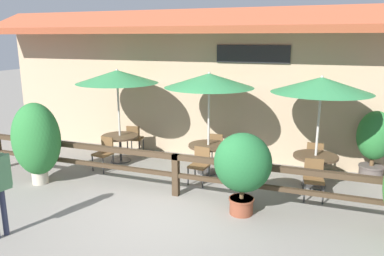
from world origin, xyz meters
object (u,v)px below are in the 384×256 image
Objects in this scene: dining_table_middle at (208,150)px; chair_middle_wallside at (217,146)px; patio_umbrella_near at (117,77)px; chair_far_streetside at (314,177)px; dining_table_far at (315,161)px; potted_plant_tall_tropical at (36,140)px; potted_plant_entrance_palm at (243,165)px; patio_umbrella_far at (321,85)px; chair_near_streetside at (104,152)px; chair_near_wallside at (135,138)px; dining_table_near at (120,140)px; patio_umbrella_middle at (209,81)px; potted_plant_corner_fern at (374,141)px; chair_far_wallside at (315,156)px; chair_middle_streetside at (200,163)px.

dining_table_middle is 0.78m from chair_middle_wallside.
patio_umbrella_near is 5.65m from chair_far_streetside.
patio_umbrella_near is at bearing 179.66° from dining_table_far.
dining_table_middle is 1.18× the size of chair_far_streetside.
potted_plant_entrance_palm is at bearing 0.98° from potted_plant_tall_tropical.
chair_near_streetside is at bearing -171.90° from patio_umbrella_far.
patio_umbrella_near is at bearing 77.01° from chair_near_wallside.
dining_table_far is (5.25, -0.03, 0.00)m from dining_table_near.
patio_umbrella_middle reaches higher than potted_plant_corner_fern.
potted_plant_corner_fern reaches higher than chair_near_wallside.
dining_table_near is at bearing 9.59° from chair_far_wallside.
chair_middle_wallside is (-0.04, 1.54, 0.00)m from chair_middle_streetside.
potted_plant_corner_fern is at bearing 12.37° from patio_umbrella_middle.
dining_table_far is at bearing -0.34° from patio_umbrella_near.
patio_umbrella_near reaches higher than potted_plant_tall_tropical.
chair_near_streetside is at bearing -164.14° from patio_umbrella_middle.
chair_middle_streetside is at bearing 136.17° from potted_plant_entrance_palm.
chair_middle_wallside is 2.74m from dining_table_far.
patio_umbrella_far is 1.50× the size of potted_plant_corner_fern.
potted_plant_corner_fern is (3.93, 0.09, 0.51)m from chair_middle_wallside.
dining_table_middle is 1.00× the size of dining_table_far.
chair_near_wallside is 6.53m from potted_plant_corner_fern.
patio_umbrella_far is 1.58× the size of potted_plant_entrance_palm.
chair_far_wallside is at bearing 168.90° from chair_near_wallside.
chair_near_wallside is 0.44× the size of potted_plant_tall_tropical.
patio_umbrella_far reaches higher than chair_middle_streetside.
chair_near_wallside is 5.28m from dining_table_far.
chair_near_streetside is 0.53× the size of potted_plant_entrance_palm.
chair_near_wallside is 3.13m from potted_plant_tall_tropical.
patio_umbrella_near is 2.54× the size of dining_table_middle.
dining_table_far is at bearing 160.38° from chair_near_wallside.
chair_far_streetside is (0.01, -0.78, -1.90)m from patio_umbrella_far.
chair_middle_streetside is (2.68, -0.02, 0.00)m from chair_near_streetside.
patio_umbrella_near is at bearing 169.51° from chair_middle_streetside.
potted_plant_corner_fern reaches higher than dining_table_far.
dining_table_near is 5.55m from patio_umbrella_far.
patio_umbrella_middle is 2.78m from potted_plant_entrance_palm.
dining_table_far is (2.63, -0.77, 0.11)m from chair_middle_wallside.
chair_middle_streetside is 4.24m from potted_plant_corner_fern.
chair_near_streetside is at bearing -174.14° from chair_middle_streetside.
patio_umbrella_middle reaches higher than potted_plant_tall_tropical.
dining_table_near is at bearing -172.77° from potted_plant_corner_fern.
patio_umbrella_far is at bearing 82.98° from chair_far_streetside.
potted_plant_corner_fern is (1.29, 0.86, -1.39)m from patio_umbrella_far.
patio_umbrella_near is at bearing 65.68° from potted_plant_tall_tropical.
chair_middle_streetside is 1.54m from chair_middle_wallside.
chair_near_streetside is at bearing -171.90° from dining_table_far.
patio_umbrella_middle is (2.64, 0.75, 1.90)m from chair_near_streetside.
potted_plant_corner_fern is at bearing 48.07° from potted_plant_entrance_palm.
chair_far_streetside is (5.26, -0.81, -1.90)m from patio_umbrella_near.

